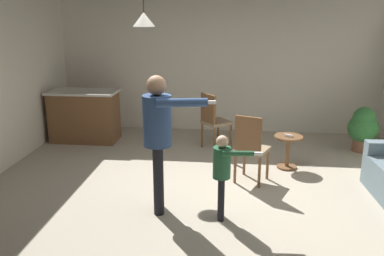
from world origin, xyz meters
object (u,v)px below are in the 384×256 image
person_adult (159,129)px  dining_chair_near_wall (213,119)px  dining_chair_by_counter (251,146)px  side_table_by_couch (288,148)px  potted_plant_corner (363,127)px  spare_remote_on_table (289,136)px  kitchen_counter (85,116)px  person_child (223,168)px

person_adult → dining_chair_near_wall: bearing=158.4°
dining_chair_by_counter → side_table_by_couch: bearing=69.4°
dining_chair_by_counter → potted_plant_corner: dining_chair_by_counter is taller
person_adult → side_table_by_couch: bearing=123.8°
spare_remote_on_table → dining_chair_by_counter: bearing=-134.2°
kitchen_counter → person_child: person_child is taller
potted_plant_corner → dining_chair_near_wall: bearing=-176.6°
person_adult → potted_plant_corner: person_adult is taller
person_adult → dining_chair_by_counter: bearing=121.6°
kitchen_counter → dining_chair_near_wall: 2.43m
side_table_by_couch → spare_remote_on_table: spare_remote_on_table is taller
kitchen_counter → dining_chair_near_wall: (2.42, -0.25, 0.07)m
side_table_by_couch → person_child: 2.02m
potted_plant_corner → spare_remote_on_table: size_ratio=6.07×
potted_plant_corner → spare_remote_on_table: bearing=-144.3°
person_child → spare_remote_on_table: size_ratio=7.89×
person_adult → dining_chair_by_counter: 1.56m
kitchen_counter → dining_chair_by_counter: size_ratio=1.26×
kitchen_counter → dining_chair_near_wall: dining_chair_near_wall is taller
side_table_by_couch → person_child: bearing=-118.4°
side_table_by_couch → dining_chair_by_counter: bearing=-132.6°
dining_chair_by_counter → spare_remote_on_table: bearing=67.8°
dining_chair_by_counter → spare_remote_on_table: (0.59, 0.61, -0.01)m
potted_plant_corner → dining_chair_by_counter: bearing=-140.9°
side_table_by_couch → dining_chair_near_wall: bearing=146.4°
side_table_by_couch → dining_chair_near_wall: dining_chair_near_wall is taller
dining_chair_by_counter → person_child: bearing=-85.7°
person_adult → potted_plant_corner: 4.07m
kitchen_counter → side_table_by_couch: (3.62, -1.04, -0.15)m
kitchen_counter → person_adult: 3.34m
person_child → dining_chair_by_counter: bearing=158.1°
side_table_by_couch → person_adult: 2.47m
kitchen_counter → person_adult: (1.92, -2.68, 0.56)m
kitchen_counter → potted_plant_corner: kitchen_counter is taller
kitchen_counter → spare_remote_on_table: bearing=-16.8°
dining_chair_near_wall → spare_remote_on_table: size_ratio=7.69×
side_table_by_couch → potted_plant_corner: (1.38, 0.95, 0.11)m
dining_chair_near_wall → side_table_by_couch: bearing=15.7°
person_child → dining_chair_near_wall: person_child is taller
dining_chair_by_counter → potted_plant_corner: (1.98, 1.60, -0.11)m
person_adult → spare_remote_on_table: 2.38m
side_table_by_couch → person_adult: size_ratio=0.31×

